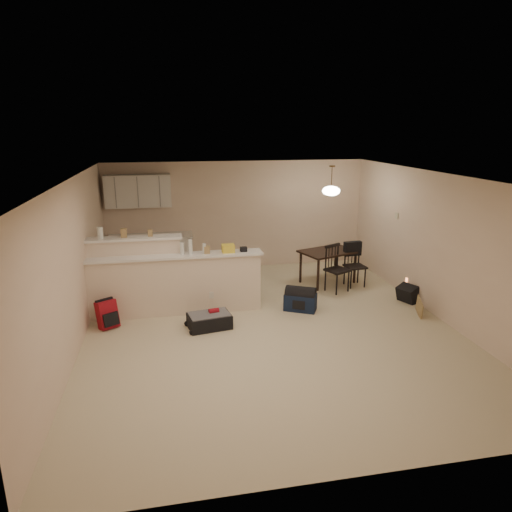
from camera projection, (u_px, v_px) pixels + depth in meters
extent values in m
plane|color=beige|center=(270.00, 327.00, 7.67)|extent=(7.00, 7.00, 0.00)
plane|color=white|center=(271.00, 177.00, 6.99)|extent=(7.00, 7.00, 0.00)
cube|color=beige|center=(237.00, 215.00, 10.64)|extent=(6.00, 0.02, 2.50)
cube|color=beige|center=(357.00, 361.00, 4.03)|extent=(6.00, 0.02, 2.50)
cube|color=beige|center=(74.00, 266.00, 6.78)|extent=(0.02, 7.00, 2.50)
cube|color=beige|center=(439.00, 246.00, 7.88)|extent=(0.02, 7.00, 2.50)
cube|color=beige|center=(177.00, 285.00, 8.11)|extent=(3.00, 0.28, 1.05)
cube|color=white|center=(175.00, 256.00, 7.96)|extent=(3.08, 0.38, 0.04)
cube|color=beige|center=(136.00, 276.00, 8.14)|extent=(1.60, 0.24, 1.35)
cube|color=white|center=(133.00, 238.00, 7.95)|extent=(1.68, 0.34, 0.04)
cube|color=white|center=(138.00, 191.00, 9.89)|extent=(1.40, 0.34, 0.70)
cube|color=white|center=(152.00, 256.00, 10.20)|extent=(1.80, 0.60, 0.90)
cube|color=beige|center=(397.00, 216.00, 9.27)|extent=(0.02, 0.12, 0.12)
cylinder|color=silver|center=(100.00, 233.00, 7.82)|extent=(0.10, 0.10, 0.20)
cube|color=#9F8252|center=(124.00, 233.00, 7.90)|extent=(0.10, 0.07, 0.16)
cube|color=#9F8252|center=(150.00, 233.00, 7.99)|extent=(0.08, 0.06, 0.12)
cylinder|color=silver|center=(190.00, 247.00, 7.96)|extent=(0.07, 0.07, 0.26)
cylinder|color=silver|center=(204.00, 248.00, 8.02)|extent=(0.06, 0.06, 0.18)
cube|color=#9F8252|center=(228.00, 248.00, 8.10)|extent=(0.22, 0.18, 0.14)
cube|color=#9F8252|center=(244.00, 249.00, 8.16)|extent=(0.12, 0.10, 0.08)
cylinder|color=silver|center=(182.00, 249.00, 7.94)|extent=(0.07, 0.07, 0.21)
cube|color=#9F8252|center=(207.00, 250.00, 8.03)|extent=(0.10, 0.10, 0.13)
cube|color=black|center=(328.00, 252.00, 9.67)|extent=(1.33, 1.09, 0.04)
cylinder|color=black|center=(318.00, 275.00, 9.27)|extent=(0.05, 0.05, 0.67)
cylinder|color=black|center=(355.00, 268.00, 9.75)|extent=(0.05, 0.05, 0.67)
cylinder|color=black|center=(301.00, 267.00, 9.78)|extent=(0.05, 0.05, 0.67)
cylinder|color=black|center=(336.00, 261.00, 10.26)|extent=(0.05, 0.05, 0.67)
cylinder|color=brown|center=(332.00, 178.00, 9.24)|extent=(0.02, 0.02, 0.50)
cylinder|color=brown|center=(332.00, 166.00, 9.18)|extent=(0.12, 0.12, 0.03)
ellipsoid|color=white|center=(331.00, 191.00, 9.32)|extent=(0.36, 0.36, 0.20)
cube|color=black|center=(209.00, 321.00, 7.62)|extent=(0.76, 0.56, 0.23)
cube|color=maroon|center=(107.00, 314.00, 7.59)|extent=(0.37, 0.33, 0.47)
cube|color=#111E38|center=(300.00, 302.00, 8.34)|extent=(0.65, 0.54, 0.31)
cube|color=black|center=(408.00, 294.00, 8.73)|extent=(0.38, 0.43, 0.32)
cube|color=#9F8252|center=(420.00, 308.00, 8.08)|extent=(0.13, 0.39, 0.30)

